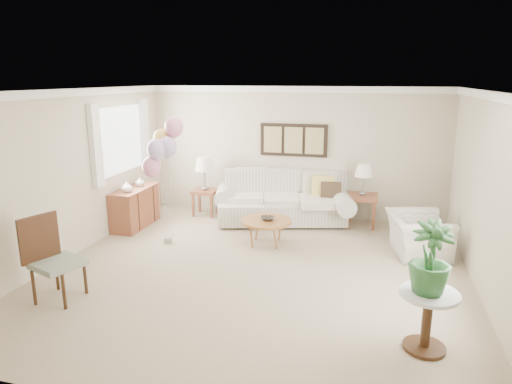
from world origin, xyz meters
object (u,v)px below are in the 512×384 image
at_px(coffee_table, 266,222).
at_px(balloon_cluster, 162,147).
at_px(armchair, 418,235).
at_px(accent_chair, 52,256).
at_px(sofa, 283,202).

height_order(coffee_table, balloon_cluster, balloon_cluster).
distance_m(coffee_table, armchair, 2.46).
xyz_separation_m(accent_chair, balloon_cluster, (0.51, 2.22, 1.10)).
relative_size(sofa, coffee_table, 3.39).
height_order(sofa, accent_chair, accent_chair).
height_order(armchair, balloon_cluster, balloon_cluster).
height_order(coffee_table, accent_chair, accent_chair).
relative_size(sofa, balloon_cluster, 1.36).
xyz_separation_m(armchair, balloon_cluster, (-4.11, -0.54, 1.34)).
bearing_deg(sofa, coffee_table, -90.96).
bearing_deg(armchair, sofa, 53.24).
height_order(sofa, armchair, sofa).
bearing_deg(coffee_table, sofa, 89.04).
xyz_separation_m(coffee_table, balloon_cluster, (-1.66, -0.38, 1.27)).
distance_m(armchair, balloon_cluster, 4.36).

